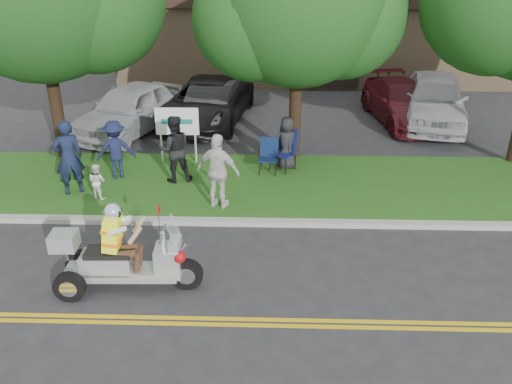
{
  "coord_description": "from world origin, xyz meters",
  "views": [
    {
      "loc": [
        -0.18,
        -8.14,
        6.32
      ],
      "look_at": [
        -0.49,
        2.0,
        1.37
      ],
      "focal_mm": 38.0,
      "sensor_mm": 36.0,
      "label": 1
    }
  ],
  "objects_px": {
    "parked_car_right": "(402,102)",
    "parked_car_far_right": "(435,99)",
    "lawn_chair_a": "(285,147)",
    "lawn_chair_b": "(269,153)",
    "spectator_adult_mid": "(174,149)",
    "spectator_adult_right": "(219,171)",
    "parked_car_mid": "(207,102)",
    "spectator_adult_left": "(69,157)",
    "parked_car_far_left": "(130,109)",
    "parked_car_left": "(211,105)",
    "trike_scooter": "(121,260)"
  },
  "relations": [
    {
      "from": "spectator_adult_right",
      "to": "parked_car_far_right",
      "type": "distance_m",
      "value": 9.9
    },
    {
      "from": "parked_car_far_left",
      "to": "spectator_adult_right",
      "type": "bearing_deg",
      "value": -34.76
    },
    {
      "from": "parked_car_mid",
      "to": "parked_car_left",
      "type": "bearing_deg",
      "value": -45.63
    },
    {
      "from": "parked_car_left",
      "to": "parked_car_right",
      "type": "relative_size",
      "value": 0.9
    },
    {
      "from": "parked_car_far_left",
      "to": "parked_car_right",
      "type": "xyz_separation_m",
      "value": [
        9.5,
        1.44,
        -0.12
      ]
    },
    {
      "from": "lawn_chair_b",
      "to": "parked_car_left",
      "type": "relative_size",
      "value": 0.22
    },
    {
      "from": "spectator_adult_mid",
      "to": "parked_car_far_right",
      "type": "height_order",
      "value": "spectator_adult_mid"
    },
    {
      "from": "lawn_chair_b",
      "to": "spectator_adult_left",
      "type": "height_order",
      "value": "spectator_adult_left"
    },
    {
      "from": "spectator_adult_mid",
      "to": "parked_car_mid",
      "type": "bearing_deg",
      "value": -108.24
    },
    {
      "from": "spectator_adult_mid",
      "to": "parked_car_left",
      "type": "xyz_separation_m",
      "value": [
        0.45,
        5.03,
        -0.31
      ]
    },
    {
      "from": "spectator_adult_mid",
      "to": "parked_car_far_left",
      "type": "xyz_separation_m",
      "value": [
        -2.22,
        4.16,
        -0.21
      ]
    },
    {
      "from": "spectator_adult_left",
      "to": "spectator_adult_mid",
      "type": "xyz_separation_m",
      "value": [
        2.56,
        0.84,
        -0.07
      ]
    },
    {
      "from": "parked_car_mid",
      "to": "parked_car_far_left",
      "type": "bearing_deg",
      "value": -147.26
    },
    {
      "from": "trike_scooter",
      "to": "parked_car_left",
      "type": "distance_m",
      "value": 9.87
    },
    {
      "from": "trike_scooter",
      "to": "parked_car_mid",
      "type": "height_order",
      "value": "trike_scooter"
    },
    {
      "from": "parked_car_left",
      "to": "spectator_adult_left",
      "type": "bearing_deg",
      "value": -109.64
    },
    {
      "from": "lawn_chair_a",
      "to": "spectator_adult_right",
      "type": "height_order",
      "value": "spectator_adult_right"
    },
    {
      "from": "parked_car_right",
      "to": "spectator_adult_right",
      "type": "bearing_deg",
      "value": -138.9
    },
    {
      "from": "trike_scooter",
      "to": "spectator_adult_left",
      "type": "distance_m",
      "value": 4.62
    },
    {
      "from": "spectator_adult_right",
      "to": "parked_car_mid",
      "type": "distance_m",
      "value": 6.86
    },
    {
      "from": "lawn_chair_a",
      "to": "parked_car_mid",
      "type": "xyz_separation_m",
      "value": [
        -2.71,
        4.36,
        0.0
      ]
    },
    {
      "from": "spectator_adult_left",
      "to": "parked_car_right",
      "type": "xyz_separation_m",
      "value": [
        9.83,
        6.44,
        -0.39
      ]
    },
    {
      "from": "parked_car_mid",
      "to": "spectator_adult_right",
      "type": "bearing_deg",
      "value": -72.55
    },
    {
      "from": "spectator_adult_right",
      "to": "parked_car_left",
      "type": "relative_size",
      "value": 0.43
    },
    {
      "from": "parked_car_far_left",
      "to": "parked_car_mid",
      "type": "bearing_deg",
      "value": 47.24
    },
    {
      "from": "spectator_adult_right",
      "to": "parked_car_right",
      "type": "distance_m",
      "value": 9.27
    },
    {
      "from": "spectator_adult_right",
      "to": "spectator_adult_left",
      "type": "bearing_deg",
      "value": 10.42
    },
    {
      "from": "parked_car_far_left",
      "to": "parked_car_mid",
      "type": "distance_m",
      "value": 2.74
    },
    {
      "from": "trike_scooter",
      "to": "parked_car_right",
      "type": "bearing_deg",
      "value": 52.59
    },
    {
      "from": "spectator_adult_mid",
      "to": "spectator_adult_right",
      "type": "xyz_separation_m",
      "value": [
        1.32,
        -1.5,
        0.02
      ]
    },
    {
      "from": "lawn_chair_b",
      "to": "spectator_adult_mid",
      "type": "bearing_deg",
      "value": -157.95
    },
    {
      "from": "parked_car_right",
      "to": "parked_car_far_right",
      "type": "relative_size",
      "value": 0.93
    },
    {
      "from": "spectator_adult_mid",
      "to": "spectator_adult_right",
      "type": "distance_m",
      "value": 2.0
    },
    {
      "from": "spectator_adult_left",
      "to": "spectator_adult_right",
      "type": "xyz_separation_m",
      "value": [
        3.88,
        -0.66,
        -0.05
      ]
    },
    {
      "from": "spectator_adult_left",
      "to": "spectator_adult_right",
      "type": "relative_size",
      "value": 1.05
    },
    {
      "from": "trike_scooter",
      "to": "lawn_chair_b",
      "type": "distance_m",
      "value": 6.15
    },
    {
      "from": "lawn_chair_b",
      "to": "spectator_adult_right",
      "type": "xyz_separation_m",
      "value": [
        -1.19,
        -2.18,
        0.39
      ]
    },
    {
      "from": "spectator_adult_right",
      "to": "parked_car_far_left",
      "type": "height_order",
      "value": "spectator_adult_right"
    },
    {
      "from": "lawn_chair_a",
      "to": "lawn_chair_b",
      "type": "distance_m",
      "value": 0.54
    },
    {
      "from": "lawn_chair_a",
      "to": "parked_car_far_right",
      "type": "height_order",
      "value": "parked_car_far_right"
    },
    {
      "from": "spectator_adult_left",
      "to": "parked_car_far_right",
      "type": "bearing_deg",
      "value": -179.74
    },
    {
      "from": "trike_scooter",
      "to": "lawn_chair_a",
      "type": "distance_m",
      "value": 6.58
    },
    {
      "from": "lawn_chair_b",
      "to": "spectator_adult_mid",
      "type": "distance_m",
      "value": 2.64
    },
    {
      "from": "lawn_chair_a",
      "to": "spectator_adult_left",
      "type": "height_order",
      "value": "spectator_adult_left"
    },
    {
      "from": "parked_car_right",
      "to": "parked_car_far_right",
      "type": "xyz_separation_m",
      "value": [
        1.08,
        -0.14,
        0.18
      ]
    },
    {
      "from": "lawn_chair_a",
      "to": "spectator_adult_left",
      "type": "distance_m",
      "value": 5.83
    },
    {
      "from": "trike_scooter",
      "to": "parked_car_far_left",
      "type": "relative_size",
      "value": 0.59
    },
    {
      "from": "spectator_adult_left",
      "to": "parked_car_far_right",
      "type": "relative_size",
      "value": 0.38
    },
    {
      "from": "spectator_adult_left",
      "to": "parked_car_mid",
      "type": "height_order",
      "value": "spectator_adult_left"
    },
    {
      "from": "spectator_adult_right",
      "to": "parked_car_far_left",
      "type": "distance_m",
      "value": 6.68
    }
  ]
}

